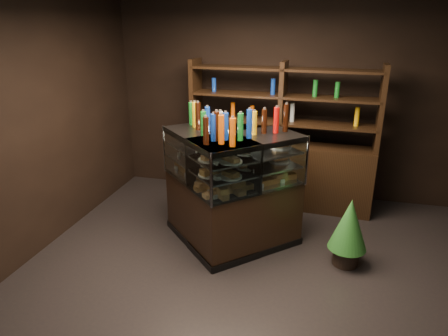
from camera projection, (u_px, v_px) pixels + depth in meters
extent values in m
plane|color=black|center=(254.00, 289.00, 3.93)|extent=(5.00, 5.00, 0.00)
cube|color=black|center=(287.00, 94.00, 5.68)|extent=(5.00, 0.02, 3.00)
cube|color=black|center=(11.00, 126.00, 3.98)|extent=(0.02, 5.00, 3.00)
cube|color=black|center=(246.00, 216.00, 4.55)|extent=(1.27, 1.25, 0.77)
cube|color=black|center=(245.00, 243.00, 4.67)|extent=(1.30, 1.28, 0.08)
cube|color=black|center=(247.00, 140.00, 4.24)|extent=(1.27, 1.25, 0.06)
cube|color=silver|center=(246.00, 184.00, 4.42)|extent=(1.20, 1.18, 0.02)
cube|color=silver|center=(247.00, 169.00, 4.35)|extent=(1.20, 1.18, 0.02)
cube|color=silver|center=(247.00, 154.00, 4.30)|extent=(1.20, 1.18, 0.02)
cube|color=white|center=(263.00, 170.00, 4.08)|extent=(0.86, 0.83, 0.55)
cylinder|color=silver|center=(307.00, 160.00, 4.36)|extent=(0.03, 0.03, 0.57)
cylinder|color=silver|center=(211.00, 181.00, 3.81)|extent=(0.03, 0.03, 0.57)
cube|color=black|center=(210.00, 212.00, 4.66)|extent=(1.25, 1.26, 0.77)
cube|color=black|center=(211.00, 238.00, 4.78)|extent=(1.29, 1.30, 0.08)
cube|color=black|center=(209.00, 137.00, 4.34)|extent=(1.25, 1.26, 0.06)
cube|color=silver|center=(210.00, 180.00, 4.52)|extent=(1.18, 1.20, 0.02)
cube|color=silver|center=(210.00, 165.00, 4.46)|extent=(1.18, 1.20, 0.02)
cube|color=silver|center=(209.00, 151.00, 4.40)|extent=(1.18, 1.20, 0.02)
cube|color=white|center=(184.00, 163.00, 4.28)|extent=(0.83, 0.86, 0.55)
cylinder|color=silver|center=(211.00, 181.00, 3.81)|extent=(0.03, 0.03, 0.57)
cylinder|color=silver|center=(164.00, 148.00, 4.77)|extent=(0.03, 0.03, 0.57)
cube|color=gold|center=(208.00, 191.00, 4.15)|extent=(0.19, 0.19, 0.06)
cube|color=gold|center=(219.00, 188.00, 4.21)|extent=(0.19, 0.19, 0.06)
cube|color=gold|center=(231.00, 185.00, 4.28)|extent=(0.19, 0.19, 0.06)
cube|color=gold|center=(242.00, 183.00, 4.35)|extent=(0.19, 0.19, 0.06)
cube|color=gold|center=(253.00, 181.00, 4.41)|extent=(0.19, 0.19, 0.06)
cube|color=gold|center=(264.00, 178.00, 4.48)|extent=(0.19, 0.19, 0.06)
cube|color=gold|center=(274.00, 176.00, 4.54)|extent=(0.19, 0.19, 0.06)
cube|color=gold|center=(284.00, 174.00, 4.61)|extent=(0.19, 0.19, 0.06)
cylinder|color=white|center=(210.00, 174.00, 4.14)|extent=(0.24, 0.24, 0.01)
cube|color=gold|center=(210.00, 171.00, 4.13)|extent=(0.18, 0.18, 0.05)
cylinder|color=white|center=(247.00, 167.00, 4.35)|extent=(0.24, 0.24, 0.01)
cube|color=gold|center=(247.00, 164.00, 4.33)|extent=(0.18, 0.18, 0.05)
cylinder|color=white|center=(280.00, 160.00, 4.56)|extent=(0.24, 0.24, 0.01)
cube|color=gold|center=(280.00, 158.00, 4.54)|extent=(0.18, 0.18, 0.05)
cylinder|color=white|center=(210.00, 160.00, 4.08)|extent=(0.24, 0.24, 0.02)
cube|color=gold|center=(210.00, 156.00, 4.07)|extent=(0.18, 0.18, 0.05)
cylinder|color=white|center=(247.00, 153.00, 4.29)|extent=(0.24, 0.24, 0.02)
cube|color=gold|center=(247.00, 150.00, 4.28)|extent=(0.18, 0.18, 0.05)
cylinder|color=white|center=(280.00, 147.00, 4.50)|extent=(0.24, 0.24, 0.02)
cube|color=gold|center=(281.00, 144.00, 4.49)|extent=(0.18, 0.18, 0.05)
cube|color=gold|center=(188.00, 165.00, 4.90)|extent=(0.19, 0.19, 0.06)
cube|color=gold|center=(194.00, 168.00, 4.78)|extent=(0.19, 0.19, 0.06)
cube|color=gold|center=(199.00, 172.00, 4.67)|extent=(0.19, 0.19, 0.06)
cube|color=gold|center=(204.00, 176.00, 4.55)|extent=(0.19, 0.19, 0.06)
cube|color=gold|center=(210.00, 180.00, 4.43)|extent=(0.19, 0.19, 0.06)
cube|color=gold|center=(217.00, 184.00, 4.32)|extent=(0.19, 0.19, 0.06)
cube|color=gold|center=(223.00, 188.00, 4.20)|extent=(0.19, 0.19, 0.06)
cube|color=gold|center=(230.00, 193.00, 4.09)|extent=(0.19, 0.19, 0.06)
cylinder|color=white|center=(192.00, 153.00, 4.82)|extent=(0.24, 0.24, 0.01)
cube|color=gold|center=(192.00, 150.00, 4.80)|extent=(0.18, 0.18, 0.05)
cylinder|color=white|center=(210.00, 164.00, 4.45)|extent=(0.24, 0.24, 0.01)
cube|color=gold|center=(209.00, 161.00, 4.44)|extent=(0.18, 0.18, 0.05)
cylinder|color=white|center=(230.00, 176.00, 4.08)|extent=(0.24, 0.24, 0.01)
cube|color=gold|center=(230.00, 173.00, 4.07)|extent=(0.18, 0.18, 0.05)
cylinder|color=white|center=(192.00, 140.00, 4.76)|extent=(0.24, 0.24, 0.02)
cube|color=gold|center=(192.00, 137.00, 4.75)|extent=(0.18, 0.18, 0.05)
cylinder|color=white|center=(209.00, 150.00, 4.39)|extent=(0.24, 0.24, 0.02)
cube|color=gold|center=(209.00, 147.00, 4.38)|extent=(0.18, 0.18, 0.05)
cylinder|color=white|center=(230.00, 161.00, 4.03)|extent=(0.24, 0.24, 0.02)
cube|color=gold|center=(230.00, 158.00, 4.02)|extent=(0.18, 0.18, 0.05)
cylinder|color=yellow|center=(205.00, 130.00, 3.95)|extent=(0.06, 0.06, 0.28)
cylinder|color=silver|center=(205.00, 116.00, 3.90)|extent=(0.03, 0.03, 0.02)
cylinder|color=#0F38B2|center=(216.00, 129.00, 4.01)|extent=(0.06, 0.06, 0.28)
cylinder|color=silver|center=(216.00, 114.00, 3.96)|extent=(0.03, 0.03, 0.02)
cylinder|color=#D8590A|center=(227.00, 127.00, 4.07)|extent=(0.06, 0.06, 0.28)
cylinder|color=silver|center=(227.00, 113.00, 4.01)|extent=(0.03, 0.03, 0.02)
cylinder|color=#B20C0A|center=(237.00, 126.00, 4.12)|extent=(0.06, 0.06, 0.28)
cylinder|color=silver|center=(238.00, 112.00, 4.07)|extent=(0.03, 0.03, 0.02)
cylinder|color=#147223|center=(247.00, 124.00, 4.18)|extent=(0.06, 0.06, 0.28)
cylinder|color=silver|center=(248.00, 110.00, 4.13)|extent=(0.03, 0.03, 0.02)
cylinder|color=black|center=(257.00, 123.00, 4.24)|extent=(0.06, 0.06, 0.28)
cylinder|color=silver|center=(258.00, 109.00, 4.19)|extent=(0.03, 0.03, 0.02)
cylinder|color=silver|center=(267.00, 122.00, 4.30)|extent=(0.06, 0.06, 0.28)
cylinder|color=silver|center=(267.00, 108.00, 4.25)|extent=(0.03, 0.03, 0.02)
cylinder|color=yellow|center=(276.00, 120.00, 4.36)|extent=(0.06, 0.06, 0.28)
cylinder|color=silver|center=(277.00, 107.00, 4.30)|extent=(0.03, 0.03, 0.02)
cylinder|color=#0F38B2|center=(285.00, 119.00, 4.41)|extent=(0.06, 0.06, 0.28)
cylinder|color=silver|center=(286.00, 106.00, 4.36)|extent=(0.03, 0.03, 0.02)
cylinder|color=yellow|center=(189.00, 113.00, 4.69)|extent=(0.06, 0.06, 0.28)
cylinder|color=silver|center=(189.00, 101.00, 4.64)|extent=(0.03, 0.03, 0.02)
cylinder|color=#0F38B2|center=(194.00, 115.00, 4.59)|extent=(0.06, 0.06, 0.28)
cylinder|color=silver|center=(193.00, 102.00, 4.54)|extent=(0.03, 0.03, 0.02)
cylinder|color=#D8590A|center=(199.00, 117.00, 4.49)|extent=(0.06, 0.06, 0.28)
cylinder|color=silver|center=(198.00, 104.00, 4.44)|extent=(0.03, 0.03, 0.02)
cylinder|color=#B20C0A|center=(204.00, 120.00, 4.39)|extent=(0.06, 0.06, 0.28)
cylinder|color=silver|center=(203.00, 106.00, 4.33)|extent=(0.03, 0.03, 0.02)
cylinder|color=#147223|center=(209.00, 122.00, 4.29)|extent=(0.06, 0.06, 0.28)
cylinder|color=silver|center=(209.00, 108.00, 4.23)|extent=(0.03, 0.03, 0.02)
cylinder|color=black|center=(215.00, 124.00, 4.18)|extent=(0.06, 0.06, 0.28)
cylinder|color=silver|center=(214.00, 110.00, 4.13)|extent=(0.03, 0.03, 0.02)
cylinder|color=silver|center=(220.00, 127.00, 4.08)|extent=(0.06, 0.06, 0.28)
cylinder|color=silver|center=(220.00, 112.00, 4.03)|extent=(0.03, 0.03, 0.02)
cylinder|color=yellow|center=(227.00, 130.00, 3.98)|extent=(0.06, 0.06, 0.28)
cylinder|color=silver|center=(227.00, 115.00, 3.93)|extent=(0.03, 0.03, 0.02)
cylinder|color=#0F38B2|center=(233.00, 132.00, 3.88)|extent=(0.06, 0.06, 0.28)
cylinder|color=silver|center=(233.00, 117.00, 3.83)|extent=(0.03, 0.03, 0.02)
cylinder|color=black|center=(346.00, 256.00, 4.30)|extent=(0.27, 0.27, 0.20)
cone|color=#1C5819|center=(349.00, 224.00, 4.17)|extent=(0.40, 0.40, 0.56)
cone|color=#1C5819|center=(351.00, 208.00, 4.11)|extent=(0.32, 0.32, 0.39)
cube|color=black|center=(279.00, 174.00, 5.64)|extent=(2.54, 0.55, 0.90)
cube|color=black|center=(196.00, 99.00, 5.63)|extent=(0.08, 0.38, 1.10)
cube|color=black|center=(282.00, 104.00, 5.30)|extent=(0.08, 0.38, 1.10)
cube|color=black|center=(381.00, 109.00, 4.96)|extent=(0.08, 0.38, 1.10)
cube|color=black|center=(282.00, 122.00, 5.38)|extent=(2.48, 0.50, 0.03)
cube|color=black|center=(283.00, 96.00, 5.26)|extent=(2.48, 0.50, 0.03)
cube|color=black|center=(284.00, 69.00, 5.14)|extent=(2.48, 0.50, 0.03)
cylinder|color=yellow|center=(214.00, 109.00, 5.60)|extent=(0.06, 0.06, 0.22)
cylinder|color=#0F38B2|center=(233.00, 110.00, 5.53)|extent=(0.06, 0.06, 0.22)
cylinder|color=#D8590A|center=(252.00, 111.00, 5.45)|extent=(0.06, 0.06, 0.22)
cylinder|color=#B20C0A|center=(272.00, 112.00, 5.38)|extent=(0.06, 0.06, 0.22)
cylinder|color=#147223|center=(292.00, 114.00, 5.30)|extent=(0.06, 0.06, 0.22)
cylinder|color=black|center=(313.00, 115.00, 5.23)|extent=(0.06, 0.06, 0.22)
cylinder|color=silver|center=(335.00, 116.00, 5.15)|extent=(0.06, 0.06, 0.22)
cylinder|color=yellow|center=(357.00, 118.00, 5.08)|extent=(0.06, 0.06, 0.22)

